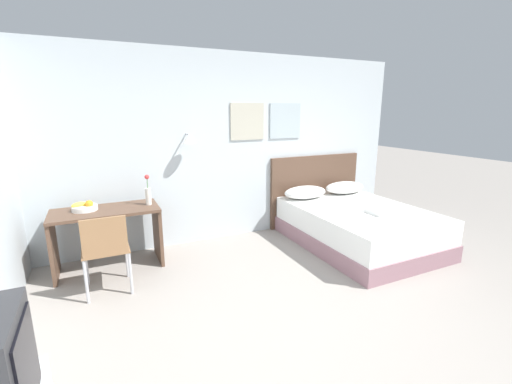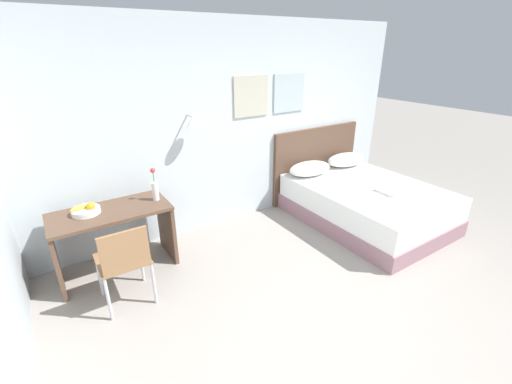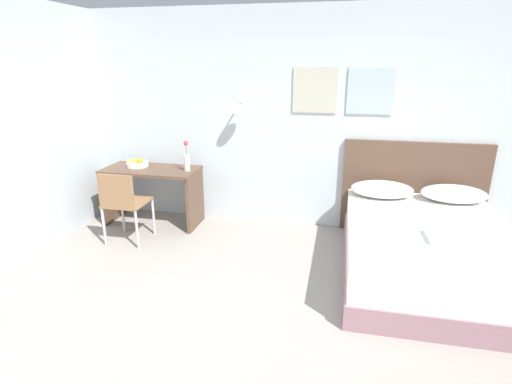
# 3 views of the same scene
# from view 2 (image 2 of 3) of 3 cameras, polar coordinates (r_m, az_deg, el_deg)

# --- Properties ---
(ground_plane) EXTENTS (24.00, 24.00, 0.00)m
(ground_plane) POSITION_cam_2_polar(r_m,az_deg,el_deg) (3.40, 19.58, -21.41)
(ground_plane) COLOR gray
(wall_back) EXTENTS (5.83, 0.31, 2.65)m
(wall_back) POSITION_cam_2_polar(r_m,az_deg,el_deg) (4.56, -4.78, 10.74)
(wall_back) COLOR silver
(wall_back) RESTS_ON ground_plane
(bed) EXTENTS (1.53, 2.08, 0.54)m
(bed) POSITION_cam_2_polar(r_m,az_deg,el_deg) (5.06, 17.85, -1.82)
(bed) COLOR gray
(bed) RESTS_ON ground_plane
(headboard) EXTENTS (1.65, 0.06, 1.14)m
(headboard) POSITION_cam_2_polar(r_m,az_deg,el_deg) (5.61, 9.91, 4.84)
(headboard) COLOR brown
(headboard) RESTS_ON ground_plane
(pillow_left) EXTENTS (0.70, 0.41, 0.19)m
(pillow_left) POSITION_cam_2_polar(r_m,az_deg,el_deg) (5.15, 8.96, 3.90)
(pillow_left) COLOR white
(pillow_left) RESTS_ON bed
(pillow_right) EXTENTS (0.70, 0.41, 0.19)m
(pillow_right) POSITION_cam_2_polar(r_m,az_deg,el_deg) (5.67, 14.76, 5.23)
(pillow_right) COLOR white
(pillow_right) RESTS_ON bed
(folded_towel_near_foot) EXTENTS (0.27, 0.29, 0.06)m
(folded_towel_near_foot) POSITION_cam_2_polar(r_m,az_deg,el_deg) (4.82, 21.55, 0.31)
(folded_towel_near_foot) COLOR white
(folded_towel_near_foot) RESTS_ON bed
(desk) EXTENTS (1.19, 0.58, 0.73)m
(desk) POSITION_cam_2_polar(r_m,az_deg,el_deg) (3.97, -22.72, -5.71)
(desk) COLOR brown
(desk) RESTS_ON ground_plane
(desk_chair) EXTENTS (0.45, 0.45, 0.86)m
(desk_chair) POSITION_cam_2_polar(r_m,az_deg,el_deg) (3.40, -21.12, -10.37)
(desk_chair) COLOR #8E6642
(desk_chair) RESTS_ON ground_plane
(fruit_bowl) EXTENTS (0.28, 0.28, 0.12)m
(fruit_bowl) POSITION_cam_2_polar(r_m,az_deg,el_deg) (3.89, -26.52, -2.73)
(fruit_bowl) COLOR silver
(fruit_bowl) RESTS_ON desk
(flower_vase) EXTENTS (0.07, 0.07, 0.37)m
(flower_vase) POSITION_cam_2_polar(r_m,az_deg,el_deg) (3.90, -16.50, 0.61)
(flower_vase) COLOR silver
(flower_vase) RESTS_ON desk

